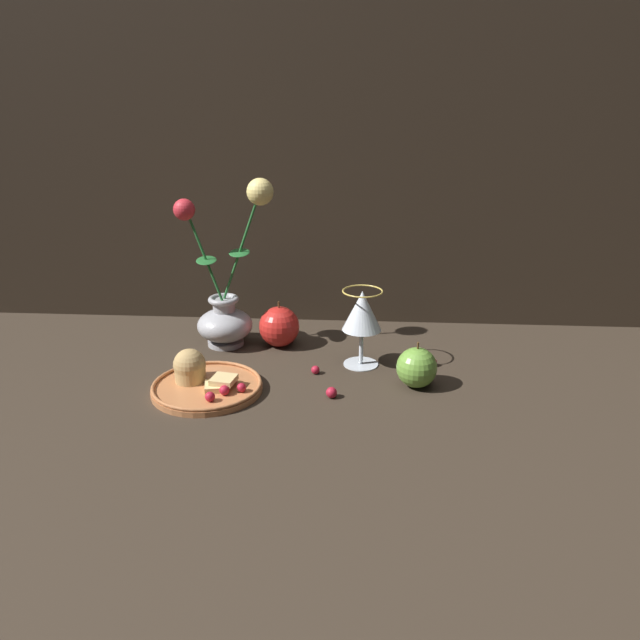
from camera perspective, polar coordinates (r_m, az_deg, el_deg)
ground_plane at (r=1.17m, az=-1.90°, el=-4.77°), size 2.40×2.40×0.00m
wall_back at (r=1.36m, az=-0.87°, el=24.81°), size 2.40×0.04×1.20m
vase at (r=1.27m, az=-8.56°, el=1.66°), size 0.19×0.11×0.34m
plate_with_pastries at (r=1.11m, az=-10.69°, el=-5.49°), size 0.19×0.19×0.07m
wine_glass at (r=1.16m, az=3.86°, el=0.59°), size 0.08×0.08×0.15m
apple_beside_vase at (r=1.11m, az=8.83°, el=-4.31°), size 0.07×0.07×0.08m
apple_near_glass at (r=1.27m, az=-3.75°, el=-0.60°), size 0.08×0.08×0.09m
berry_near_plate at (r=1.07m, az=1.06°, el=-6.65°), size 0.02×0.02×0.02m
berry_front_center at (r=1.21m, az=10.28°, el=-3.81°), size 0.02×0.02×0.02m
berry_by_glass_stem at (r=1.16m, az=-0.42°, el=-4.58°), size 0.02×0.02×0.02m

